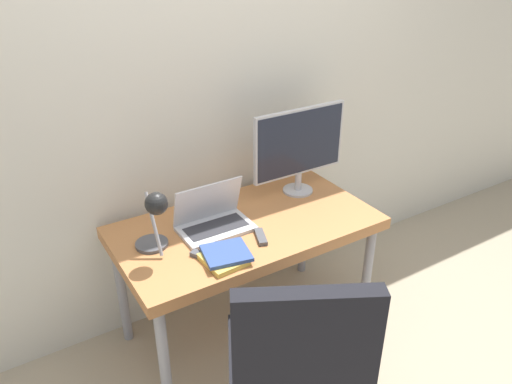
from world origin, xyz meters
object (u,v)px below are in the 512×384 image
laptop (213,219)px  office_chair (298,364)px  monitor (299,146)px  book_stack (225,256)px  desk_lamp (155,216)px

laptop → office_chair: 0.85m
monitor → book_stack: (-0.66, -0.37, -0.25)m
office_chair → book_stack: office_chair is taller
monitor → office_chair: 1.21m
office_chair → book_stack: 0.58m
office_chair → book_stack: (-0.00, 0.56, 0.15)m
desk_lamp → office_chair: desk_lamp is taller
laptop → book_stack: 0.28m
monitor → office_chair: size_ratio=0.56×
laptop → monitor: (0.58, 0.10, 0.23)m
monitor → book_stack: size_ratio=2.43×
office_chair → laptop: bearing=84.4°
monitor → book_stack: bearing=-150.8°
book_stack → monitor: bearing=29.2°
desk_lamp → office_chair: size_ratio=0.33×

